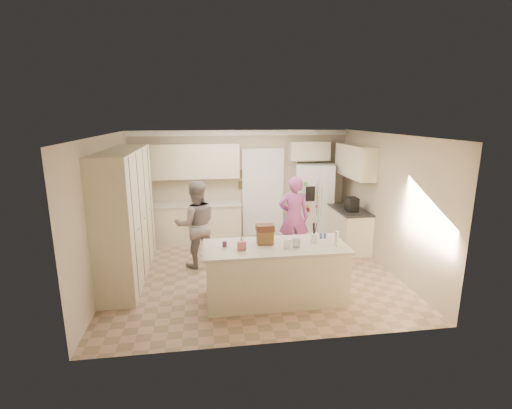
{
  "coord_description": "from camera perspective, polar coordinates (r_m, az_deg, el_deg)",
  "views": [
    {
      "loc": [
        -0.9,
        -6.55,
        2.93
      ],
      "look_at": [
        0.1,
        0.35,
        1.25
      ],
      "focal_mm": 26.0,
      "sensor_mm": 36.0,
      "label": 1
    }
  ],
  "objects": [
    {
      "name": "back_upper_cab",
      "position": [
        8.74,
        -9.89,
        6.58
      ],
      "size": [
        2.2,
        0.35,
        0.8
      ],
      "primitive_type": "cube",
      "color": "beige",
      "rests_on": "wall_back"
    },
    {
      "name": "right_countertop",
      "position": [
        8.45,
        14.21,
        -0.78
      ],
      "size": [
        0.63,
        1.24,
        0.04
      ],
      "primitive_type": "cube",
      "color": "#2D2B28",
      "rests_on": "right_base_cab"
    },
    {
      "name": "ceiling",
      "position": [
        6.62,
        -0.43,
        10.77
      ],
      "size": [
        5.2,
        4.6,
        0.02
      ],
      "primitive_type": "cube",
      "color": "white",
      "rests_on": "wall_back"
    },
    {
      "name": "shaker_salt",
      "position": [
        6.3,
        9.97,
        -4.8
      ],
      "size": [
        0.05,
        0.05,
        0.09
      ],
      "primitive_type": "cylinder",
      "color": "#3C49B1",
      "rests_on": "island_top"
    },
    {
      "name": "back_countertop",
      "position": [
        8.78,
        -9.65,
        -0.01
      ],
      "size": [
        2.24,
        0.63,
        0.04
      ],
      "primitive_type": "cube",
      "color": "beige",
      "rests_on": "back_base_cab"
    },
    {
      "name": "fridge_dispenser",
      "position": [
        8.74,
        8.35,
        1.65
      ],
      "size": [
        0.22,
        0.03,
        0.35
      ],
      "primitive_type": "cube",
      "color": "black",
      "rests_on": "refrigerator"
    },
    {
      "name": "fridge_handle_r",
      "position": [
        8.83,
        10.02,
        1.05
      ],
      "size": [
        0.02,
        0.02,
        0.85
      ],
      "primitive_type": "cylinder",
      "color": "silver",
      "rests_on": "refrigerator"
    },
    {
      "name": "wall_right",
      "position": [
        7.61,
        19.45,
        0.39
      ],
      "size": [
        0.02,
        4.6,
        2.6
      ],
      "primitive_type": "cube",
      "color": "#BEAE92",
      "rests_on": "ground"
    },
    {
      "name": "water_bottle",
      "position": [
        5.99,
        12.28,
        -5.13
      ],
      "size": [
        0.07,
        0.07,
        0.24
      ],
      "primitive_type": "cylinder",
      "color": "silver",
      "rests_on": "island_top"
    },
    {
      "name": "wall_frame_lower",
      "position": [
        9.02,
        -2.26,
        3.0
      ],
      "size": [
        0.15,
        0.02,
        0.2
      ],
      "primitive_type": "cube",
      "color": "brown",
      "rests_on": "wall_back"
    },
    {
      "name": "doorway_casing",
      "position": [
        9.11,
        1.09,
        1.64
      ],
      "size": [
        1.02,
        0.03,
        2.22
      ],
      "primitive_type": "cube",
      "color": "white",
      "rests_on": "floor"
    },
    {
      "name": "dollhouse_roof",
      "position": [
        5.9,
        1.41,
        -3.59
      ],
      "size": [
        0.28,
        0.2,
        0.1
      ],
      "primitive_type": "cube",
      "color": "#592D1E",
      "rests_on": "dollhouse_body"
    },
    {
      "name": "right_base_cab",
      "position": [
        8.57,
        14.1,
        -3.76
      ],
      "size": [
        0.6,
        1.2,
        0.88
      ],
      "primitive_type": "cube",
      "color": "beige",
      "rests_on": "floor"
    },
    {
      "name": "wall_frame_upper",
      "position": [
        8.98,
        -2.27,
        4.7
      ],
      "size": [
        0.15,
        0.02,
        0.2
      ],
      "primitive_type": "cube",
      "color": "brown",
      "rests_on": "wall_back"
    },
    {
      "name": "teen_girl",
      "position": [
        7.74,
        5.83,
        -1.99
      ],
      "size": [
        0.68,
        0.5,
        1.73
      ],
      "primitive_type": "imported",
      "rotation": [
        0.0,
        0.0,
        3.0
      ],
      "color": "#B34B9D",
      "rests_on": "floor"
    },
    {
      "name": "tissue_box",
      "position": [
        5.72,
        -2.24,
        -6.26
      ],
      "size": [
        0.13,
        0.13,
        0.14
      ],
      "primitive_type": "cube",
      "color": "#E06E78",
      "rests_on": "island_top"
    },
    {
      "name": "doorway_opening",
      "position": [
        9.15,
        1.05,
        1.69
      ],
      "size": [
        0.9,
        0.06,
        2.1
      ],
      "primitive_type": "cube",
      "color": "black",
      "rests_on": "floor"
    },
    {
      "name": "jam_jar",
      "position": [
        5.85,
        -4.85,
        -6.09
      ],
      "size": [
        0.07,
        0.07,
        0.09
      ],
      "primitive_type": "cylinder",
      "color": "#59263F",
      "rests_on": "island_top"
    },
    {
      "name": "dollhouse_body",
      "position": [
        5.94,
        1.4,
        -5.06
      ],
      "size": [
        0.26,
        0.18,
        0.22
      ],
      "primitive_type": "cube",
      "color": "brown",
      "rests_on": "island_top"
    },
    {
      "name": "pantry_bank",
      "position": [
        7.12,
        -19.32,
        -1.52
      ],
      "size": [
        0.6,
        2.6,
        2.35
      ],
      "primitive_type": "cube",
      "color": "beige",
      "rests_on": "floor"
    },
    {
      "name": "island_top",
      "position": [
        5.92,
        2.99,
        -6.53
      ],
      "size": [
        2.28,
        0.96,
        0.05
      ],
      "primitive_type": "cube",
      "color": "beige",
      "rests_on": "island_base"
    },
    {
      "name": "fridge_handle_l",
      "position": [
        8.8,
        9.4,
        1.03
      ],
      "size": [
        0.02,
        0.02,
        0.85
      ],
      "primitive_type": "cylinder",
      "color": "silver",
      "rests_on": "refrigerator"
    },
    {
      "name": "greeting_card_a",
      "position": [
        5.73,
        4.88,
        -6.14
      ],
      "size": [
        0.12,
        0.06,
        0.16
      ],
      "primitive_type": "cube",
      "rotation": [
        0.15,
        0.0,
        0.2
      ],
      "color": "white",
      "rests_on": "island_top"
    },
    {
      "name": "shaker_pepper",
      "position": [
        6.32,
        10.57,
        -4.76
      ],
      "size": [
        0.05,
        0.05,
        0.09
      ],
      "primitive_type": "cylinder",
      "color": "#3C49B1",
      "rests_on": "island_top"
    },
    {
      "name": "island_base",
      "position": [
        6.1,
        2.94,
        -10.6
      ],
      "size": [
        2.2,
        0.9,
        0.88
      ],
      "primitive_type": "cube",
      "color": "beige",
      "rests_on": "floor"
    },
    {
      "name": "floor",
      "position": [
        7.24,
        -0.39,
        -10.42
      ],
      "size": [
        5.2,
        4.6,
        0.02
      ],
      "primitive_type": "cube",
      "color": "tan",
      "rests_on": "ground"
    },
    {
      "name": "refrigerator",
      "position": [
        9.19,
        8.97,
        0.63
      ],
      "size": [
        1.06,
        0.92,
        1.8
      ],
      "primitive_type": "cube",
      "rotation": [
        0.0,
        0.0,
        -0.28
      ],
      "color": "white",
      "rests_on": "floor"
    },
    {
      "name": "wall_left",
      "position": [
        6.97,
        -22.2,
        -1.02
      ],
      "size": [
        0.02,
        4.6,
        2.6
      ],
      "primitive_type": "cube",
      "color": "#BEAE92",
      "rests_on": "ground"
    },
    {
      "name": "right_upper_cab",
      "position": [
        8.49,
        14.96,
        6.47
      ],
      "size": [
        0.35,
        1.5,
        0.7
      ],
      "primitive_type": "cube",
      "color": "beige",
      "rests_on": "wall_right"
    },
    {
      "name": "fridge_seam",
      "position": [
        8.86,
        9.64,
        0.12
      ],
      "size": [
        0.02,
        0.02,
        1.78
      ],
      "primitive_type": "cube",
      "color": "gray",
      "rests_on": "refrigerator"
    },
    {
      "name": "back_base_cab",
      "position": [
        8.91,
        -9.53,
        -2.87
      ],
      "size": [
        2.2,
        0.6,
        0.88
      ],
      "primitive_type": "cube",
      "color": "beige",
      "rests_on": "floor"
    },
    {
      "name": "fridge_magnets",
      "position": [
        8.86,
        9.66,
        0.1
      ],
      "size": [
        0.76,
        0.02,
        1.44
      ],
      "primitive_type": null,
      "color": "tan",
      "rests_on": "refrigerator"
    },
    {
      "name": "over_fridge_cab",
      "position": [
        9.08,
        8.18,
        8.17
      ],
      "size": [
        0.95,
        0.35,
        0.45
      ],
      "primitive_type": "cube",
      "color": "beige",
      "rests_on": "wall_back"
    },
    {
      "name": "greeting_card_b",
      "position": [
        5.81,
        6.21,
        -5.89
      ],
      "size": [
        0.12,
        0.05,
        0.16
      ],
      "primitive_type": "cube",
      "rotation": [
        0.15,
        0.0,
        -0.1
      ],
      "color": "silver",
      "rests_on": "island_top"
    },
    {
      "name": "wall_front",
      "position": [
        4.63,
        3.53,
        -7.1
      ],
      "size": [
        5.2,
        0.02,
        2.6
      ],
      "primitive_type": "cube",
      "color": "#BEAE92",
      "rests_on": "ground"
    },
    {
      "name": "teen_boy",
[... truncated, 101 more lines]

